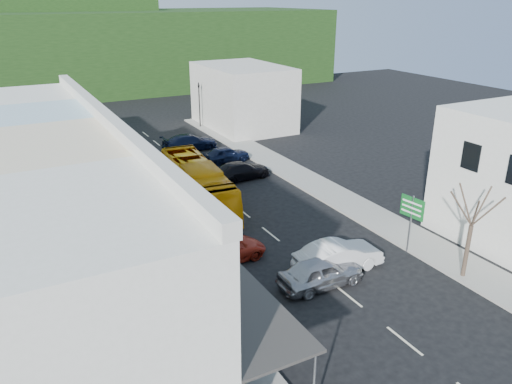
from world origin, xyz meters
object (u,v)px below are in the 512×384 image
Objects in this scene: car_red at (227,249)px; traffic_signal at (199,105)px; direction_sign at (410,224)px; street_tree at (471,226)px; car_silver at (321,274)px; bus at (197,185)px; pedestrian_left at (156,253)px; car_white at (338,258)px.

car_red is 0.89× the size of traffic_signal.
street_tree is at bearing -89.34° from direction_sign.
bus is at bearing 7.47° from car_silver.
car_red is at bearing 149.53° from direction_sign.
bus is 6.82× the size of pedestrian_left.
car_silver and car_red have the same top height.
car_red is at bearing 53.64° from car_white.
bus is 23.02m from traffic_signal.
pedestrian_left is 0.48× the size of direction_sign.
bus reaches higher than car_silver.
traffic_signal reaches higher than pedestrian_left.
bus is 1.87× the size of street_tree.
street_tree is (7.26, -2.95, 2.41)m from car_silver.
car_white is 1.23× the size of direction_sign.
bus is 2.52× the size of car_red.
street_tree is at bearing 90.17° from traffic_signal.
direction_sign reaches higher than pedestrian_left.
bus reaches higher than pedestrian_left.
street_tree reaches higher than car_white.
car_silver is 1.00× the size of car_white.
bus is at bearing 115.86° from direction_sign.
car_white is at bearing 80.95° from traffic_signal.
bus is 12.79m from car_white.
street_tree reaches higher than bus.
pedestrian_left reaches higher than car_silver.
direction_sign is at bearing 89.27° from traffic_signal.
car_white is 0.96× the size of car_red.
bus is at bearing -12.99° from car_red.
car_silver is 6.84m from direction_sign.
car_red is at bearing 33.71° from car_silver.
car_red is (-3.14, 4.80, 0.00)m from car_silver.
car_white is at bearing -121.86° from pedestrian_left.
car_silver is 0.96× the size of car_red.
direction_sign reaches higher than car_red.
bus is 8.58m from car_red.
bus is 3.25× the size of direction_sign.
street_tree is at bearing -111.57° from car_silver.
direction_sign is at bearing 98.43° from street_tree.
bus is at bearing -39.64° from pedestrian_left.
car_red is (-4.95, 3.89, 0.00)m from car_white.
street_tree is at bearing -129.33° from car_red.
car_silver is at bearing -77.64° from bus.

